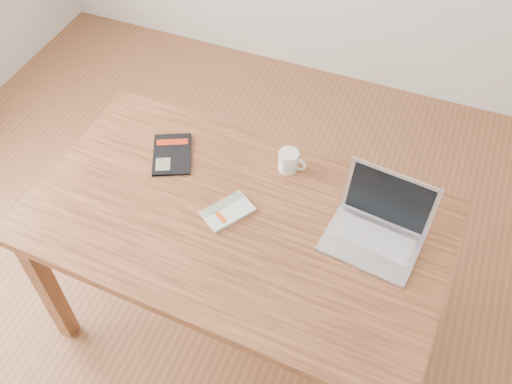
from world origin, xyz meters
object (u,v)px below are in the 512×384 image
at_px(desk, 237,234).
at_px(white_guidebook, 228,211).
at_px(coffee_mug, 289,161).
at_px(black_guidebook, 172,154).
at_px(laptop, 377,228).

bearing_deg(desk, white_guidebook, 163.18).
xyz_separation_m(desk, coffee_mug, (0.09, 0.29, 0.13)).
relative_size(black_guidebook, coffee_mug, 2.32).
bearing_deg(white_guidebook, coffee_mug, 97.88).
bearing_deg(white_guidebook, desk, 12.96).
bearing_deg(laptop, coffee_mug, 161.01).
xyz_separation_m(black_guidebook, laptop, (0.82, -0.08, 0.04)).
bearing_deg(coffee_mug, laptop, -20.38).
relative_size(desk, coffee_mug, 13.69).
bearing_deg(white_guidebook, black_guidebook, -177.18).
distance_m(desk, coffee_mug, 0.33).
xyz_separation_m(black_guidebook, coffee_mug, (0.44, 0.10, 0.04)).
bearing_deg(desk, laptop, 15.66).
distance_m(desk, black_guidebook, 0.41).
relative_size(laptop, coffee_mug, 3.09).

